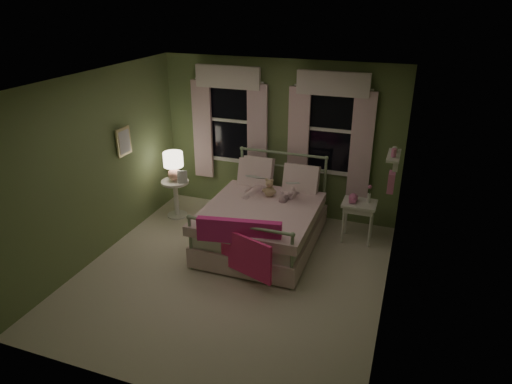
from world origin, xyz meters
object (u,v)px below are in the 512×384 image
at_px(nightstand_right, 359,208).
at_px(bed, 263,221).
at_px(nightstand_left, 176,194).
at_px(table_lamp, 173,164).
at_px(teddy_bear, 270,189).
at_px(child_left, 256,173).
at_px(child_right, 290,182).

bearing_deg(nightstand_right, bed, -156.85).
distance_m(nightstand_left, table_lamp, 0.54).
height_order(bed, teddy_bear, bed).
xyz_separation_m(child_left, table_lamp, (-1.41, -0.05, -0.01)).
height_order(child_left, nightstand_left, child_left).
relative_size(bed, table_lamp, 4.19).
bearing_deg(child_left, bed, 131.43).
bearing_deg(table_lamp, bed, -12.83).
xyz_separation_m(child_left, child_right, (0.56, 0.00, -0.07)).
height_order(teddy_bear, nightstand_left, teddy_bear).
relative_size(child_right, nightstand_right, 1.01).
relative_size(teddy_bear, nightstand_right, 0.47).
xyz_separation_m(teddy_bear, nightstand_left, (-1.69, 0.11, -0.37)).
height_order(bed, child_right, child_right).
relative_size(nightstand_left, table_lamp, 1.34).
relative_size(bed, teddy_bear, 6.80).
distance_m(table_lamp, nightstand_right, 3.05).
height_order(nightstand_left, nightstand_right, same).
bearing_deg(child_right, nightstand_left, 12.54).
distance_m(teddy_bear, nightstand_right, 1.38).
xyz_separation_m(teddy_bear, nightstand_right, (1.32, 0.29, -0.24)).
distance_m(bed, nightstand_right, 1.46).
bearing_deg(table_lamp, nightstand_right, 3.49).
height_order(nightstand_left, table_lamp, table_lamp).
relative_size(table_lamp, nightstand_right, 0.76).
xyz_separation_m(teddy_bear, table_lamp, (-1.69, 0.11, 0.16)).
bearing_deg(bed, child_right, 56.58).
bearing_deg(table_lamp, child_right, 1.40).
bearing_deg(nightstand_right, table_lamp, -176.51).
bearing_deg(child_left, teddy_bear, 159.54).
bearing_deg(child_right, nightstand_right, -161.45).
xyz_separation_m(child_left, teddy_bear, (0.28, -0.16, -0.17)).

